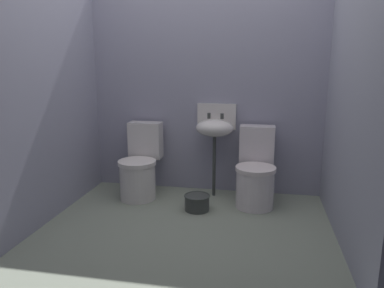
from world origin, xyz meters
name	(u,v)px	position (x,y,z in m)	size (l,w,h in m)	color
ground_plane	(187,231)	(0.00, 0.00, -0.04)	(2.94, 2.46, 0.08)	gray
wall_back	(206,91)	(0.00, 1.08, 1.12)	(2.94, 0.10, 2.24)	#9694AD
wall_left	(47,97)	(-1.32, 0.10, 1.12)	(0.10, 2.26, 2.24)	#9393AA
wall_right	(354,103)	(1.32, 0.10, 1.12)	(0.10, 2.26, 2.24)	#9294A6
toilet_left	(140,167)	(-0.65, 0.68, 0.32)	(0.40, 0.59, 0.78)	white
toilet_right	(256,174)	(0.58, 0.68, 0.32)	(0.40, 0.59, 0.78)	white
sink	(215,127)	(0.13, 0.87, 0.75)	(0.42, 0.35, 0.99)	#3D413F
bucket	(197,202)	(0.02, 0.40, 0.08)	(0.26, 0.26, 0.16)	#3D413F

